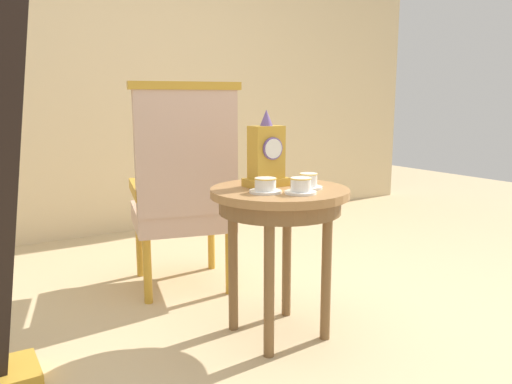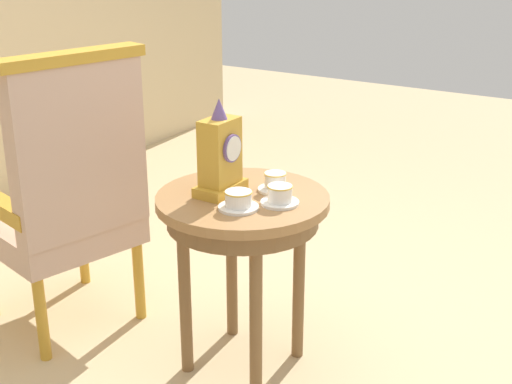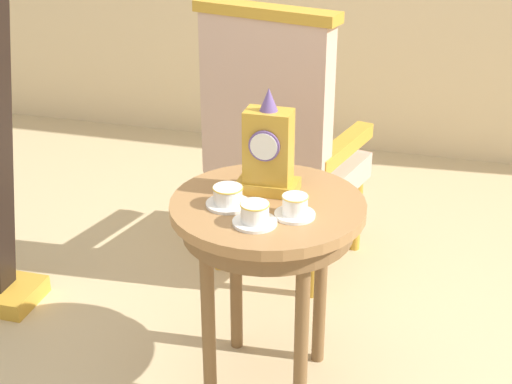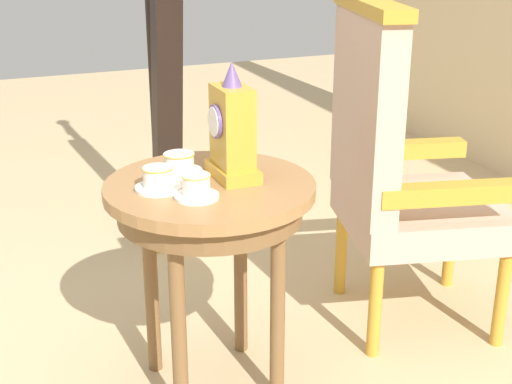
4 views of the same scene
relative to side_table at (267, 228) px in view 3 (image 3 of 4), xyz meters
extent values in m
cylinder|color=#9E7042|center=(0.00, 0.00, 0.07)|extent=(0.60, 0.60, 0.03)
cylinder|color=brown|center=(0.00, 0.00, 0.02)|extent=(0.53, 0.53, 0.07)
cylinder|color=brown|center=(0.15, 0.15, -0.26)|extent=(0.04, 0.04, 0.64)
cylinder|color=brown|center=(-0.15, 0.15, -0.26)|extent=(0.04, 0.04, 0.64)
cylinder|color=brown|center=(-0.15, -0.15, -0.26)|extent=(0.04, 0.04, 0.64)
cylinder|color=brown|center=(0.15, -0.15, -0.26)|extent=(0.04, 0.04, 0.64)
cylinder|color=white|center=(-0.11, -0.06, 0.09)|extent=(0.13, 0.13, 0.01)
cylinder|color=white|center=(-0.11, -0.06, 0.13)|extent=(0.09, 0.09, 0.05)
torus|color=gold|center=(-0.11, -0.06, 0.15)|extent=(0.09, 0.09, 0.00)
cylinder|color=white|center=(0.00, -0.15, 0.09)|extent=(0.13, 0.13, 0.01)
cylinder|color=white|center=(0.00, -0.15, 0.13)|extent=(0.08, 0.08, 0.06)
torus|color=gold|center=(0.00, -0.15, 0.15)|extent=(0.09, 0.09, 0.00)
cylinder|color=white|center=(0.10, -0.07, 0.09)|extent=(0.12, 0.12, 0.01)
cylinder|color=white|center=(0.10, -0.07, 0.13)|extent=(0.07, 0.07, 0.06)
torus|color=gold|center=(0.10, -0.07, 0.15)|extent=(0.08, 0.08, 0.00)
cube|color=gold|center=(-0.02, 0.08, 0.11)|extent=(0.19, 0.11, 0.04)
cube|color=gold|center=(-0.02, 0.08, 0.24)|extent=(0.14, 0.09, 0.23)
cylinder|color=#664C8C|center=(-0.02, 0.03, 0.26)|extent=(0.10, 0.01, 0.10)
cylinder|color=white|center=(-0.02, 0.02, 0.26)|extent=(0.08, 0.00, 0.08)
cone|color=#664C8C|center=(-0.02, 0.08, 0.39)|extent=(0.06, 0.06, 0.07)
cube|color=#CCA893|center=(-0.11, 0.81, -0.18)|extent=(0.63, 0.63, 0.11)
cube|color=#CCA893|center=(-0.17, 0.60, 0.20)|extent=(0.53, 0.21, 0.64)
cube|color=gold|center=(-0.17, 0.60, 0.54)|extent=(0.57, 0.23, 0.04)
cube|color=gold|center=(0.11, 0.76, -0.01)|extent=(0.18, 0.47, 0.06)
cube|color=gold|center=(-0.34, 0.87, -0.01)|extent=(0.18, 0.47, 0.06)
cylinder|color=gold|center=(0.15, 0.97, -0.41)|extent=(0.04, 0.04, 0.35)
cylinder|color=gold|center=(-0.27, 1.08, -0.41)|extent=(0.04, 0.04, 0.35)
cylinder|color=gold|center=(0.05, 0.55, -0.41)|extent=(0.04, 0.04, 0.35)
cylinder|color=gold|center=(-0.38, 0.65, -0.41)|extent=(0.04, 0.04, 0.35)
camera|label=1|loc=(-1.22, -1.77, 0.46)|focal=35.29mm
camera|label=2|loc=(-1.91, -1.25, 0.96)|focal=49.76mm
camera|label=3|loc=(0.53, -2.02, 1.12)|focal=53.51mm
camera|label=4|loc=(1.87, -0.62, 0.80)|focal=51.79mm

